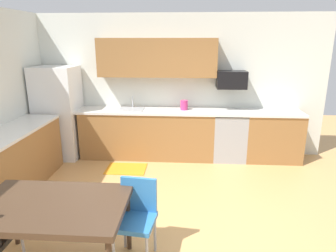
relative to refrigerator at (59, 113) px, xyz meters
The scene contains 17 objects.
ground_plane 3.23m from the refrigerator, 45.52° to the right, with size 12.00×12.00×0.00m, color tan.
wall_back 2.27m from the refrigerator, 11.16° to the left, with size 5.80×0.10×2.70m, color silver.
cabinet_run_back 1.75m from the refrigerator, ahead, with size 2.53×0.60×0.90m, color olive.
cabinet_run_back_right 4.09m from the refrigerator, ahead, with size 1.02×0.60×0.90m, color olive.
cabinet_run_left 1.49m from the refrigerator, 94.83° to the right, with size 0.60×2.00×0.90m, color olive.
countertop_back 2.18m from the refrigerator, ahead, with size 4.80×0.64×0.04m, color silver.
countertop_left 1.43m from the refrigerator, 94.83° to the right, with size 0.64×2.00×0.04m, color silver.
upper_cabinets_back 2.15m from the refrigerator, ahead, with size 2.20×0.34×0.70m, color olive.
refrigerator is the anchor object (origin of this frame).
oven_range 3.29m from the refrigerator, ahead, with size 0.60×0.60×0.91m.
microwave 3.32m from the refrigerator, ahead, with size 0.54×0.36×0.32m, color black.
sink_basin 1.39m from the refrigerator, ahead, with size 0.48×0.40×0.14m, color #A5A8AD.
sink_faucet 1.42m from the refrigerator, 10.62° to the left, with size 0.02×0.02×0.24m, color #B2B5BA.
dining_table 3.29m from the refrigerator, 68.38° to the right, with size 1.40×0.90×0.76m.
chair_near_table 3.41m from the refrigerator, 54.68° to the right, with size 0.45×0.45×0.85m.
floor_mat 1.73m from the refrigerator, 22.31° to the right, with size 0.70×0.50×0.01m, color orange.
kettle 2.40m from the refrigerator, ahead, with size 0.14×0.14×0.20m, color #CC3372.
Camera 1 is at (0.28, -3.24, 2.22)m, focal length 32.29 mm.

